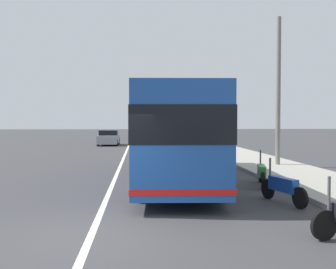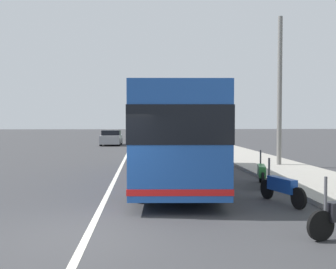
% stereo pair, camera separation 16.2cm
% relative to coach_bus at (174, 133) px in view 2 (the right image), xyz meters
% --- Properties ---
extents(ground_plane, '(220.00, 220.00, 0.00)m').
position_rel_coach_bus_xyz_m(ground_plane, '(-7.06, 2.34, -1.88)').
color(ground_plane, '#38383A').
extents(sidewalk_curb, '(110.00, 3.60, 0.14)m').
position_rel_coach_bus_xyz_m(sidewalk_curb, '(2.94, -5.31, -1.81)').
color(sidewalk_curb, '#9E998E').
rests_on(sidewalk_curb, ground).
extents(lane_divider_line, '(110.00, 0.16, 0.01)m').
position_rel_coach_bus_xyz_m(lane_divider_line, '(2.94, 2.34, -1.88)').
color(lane_divider_line, silver).
rests_on(lane_divider_line, ground).
extents(coach_bus, '(11.52, 3.25, 3.36)m').
position_rel_coach_bus_xyz_m(coach_bus, '(0.00, 0.00, 0.00)').
color(coach_bus, '#1E4C9E').
rests_on(coach_bus, ground).
extents(motorcycle_far_end, '(1.99, 0.64, 1.24)m').
position_rel_coach_bus_xyz_m(motorcycle_far_end, '(-4.28, -2.69, -1.42)').
color(motorcycle_far_end, black).
rests_on(motorcycle_far_end, ground).
extents(motorcycle_angled, '(2.11, 0.59, 1.24)m').
position_rel_coach_bus_xyz_m(motorcycle_angled, '(-1.22, -3.05, -1.42)').
color(motorcycle_angled, black).
rests_on(motorcycle_angled, ground).
extents(car_behind_bus, '(4.16, 1.98, 1.47)m').
position_rel_coach_bus_xyz_m(car_behind_bus, '(23.45, 4.32, -1.18)').
color(car_behind_bus, gray).
rests_on(car_behind_bus, ground).
extents(car_ahead_same_lane, '(4.21, 1.93, 1.52)m').
position_rel_coach_bus_xyz_m(car_ahead_same_lane, '(36.62, 0.55, -1.15)').
color(car_ahead_same_lane, '#2D7238').
rests_on(car_ahead_same_lane, ground).
extents(utility_pole, '(0.23, 0.23, 7.58)m').
position_rel_coach_bus_xyz_m(utility_pole, '(4.33, -5.66, 1.91)').
color(utility_pole, slate).
rests_on(utility_pole, ground).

